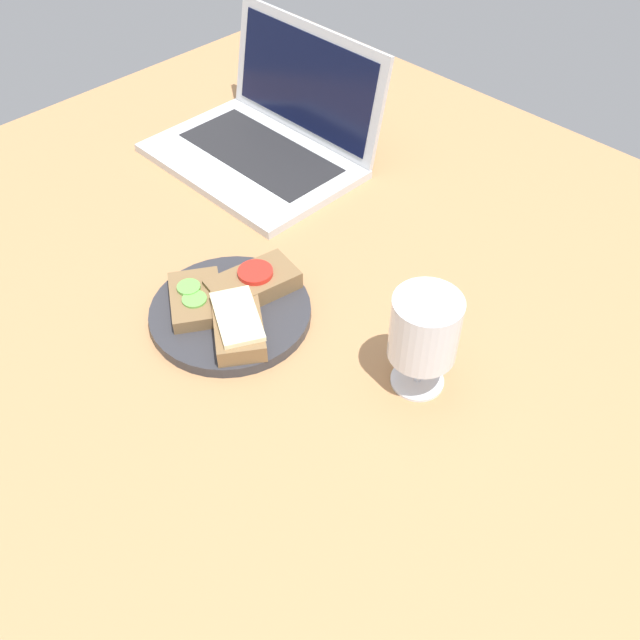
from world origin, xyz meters
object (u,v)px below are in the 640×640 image
(sandwich_with_cucumber, at_px, (196,299))
(sandwich_with_tomato, at_px, (253,283))
(plate, at_px, (231,313))
(sandwich_with_cheese, at_px, (238,324))
(wine_glass, at_px, (424,333))
(laptop, at_px, (270,134))

(sandwich_with_cucumber, bearing_deg, sandwich_with_tomato, 64.67)
(plate, distance_m, sandwich_with_cheese, 0.05)
(wine_glass, relative_size, laptop, 0.39)
(plate, xyz_separation_m, sandwich_with_cheese, (0.04, -0.02, 0.02))
(sandwich_with_cucumber, relative_size, laptop, 0.35)
(sandwich_with_cucumber, xyz_separation_m, wine_glass, (0.28, 0.11, 0.06))
(sandwich_with_cheese, xyz_separation_m, laptop, (-0.29, 0.32, 0.01))
(wine_glass, xyz_separation_m, laptop, (-0.50, 0.21, -0.05))
(sandwich_with_tomato, bearing_deg, laptop, 134.40)
(laptop, bearing_deg, sandwich_with_cucumber, -56.30)
(sandwich_with_tomato, bearing_deg, plate, -85.33)
(sandwich_with_cheese, xyz_separation_m, wine_glass, (0.20, 0.11, 0.05))
(plate, relative_size, sandwich_with_cucumber, 1.78)
(sandwich_with_tomato, xyz_separation_m, sandwich_with_cheese, (0.04, -0.06, 0.00))
(plate, bearing_deg, sandwich_with_cheese, -25.40)
(sandwich_with_cucumber, height_order, wine_glass, wine_glass)
(sandwich_with_cucumber, bearing_deg, sandwich_with_cheese, 4.73)
(sandwich_with_cucumber, bearing_deg, wine_glass, 22.06)
(sandwich_with_tomato, height_order, wine_glass, wine_glass)
(plate, bearing_deg, sandwich_with_cucumber, -145.40)
(sandwich_with_tomato, height_order, laptop, laptop)
(sandwich_with_cucumber, bearing_deg, laptop, 123.70)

